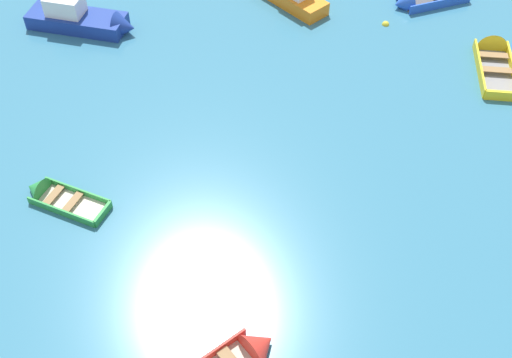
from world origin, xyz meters
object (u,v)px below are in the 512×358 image
at_px(mooring_buoy_far_field, 385,25).
at_px(motor_launch_deep_blue_near_right, 84,19).
at_px(rowboat_green_midfield_left, 49,194).
at_px(rowboat_blue_back_row_right, 416,1).
at_px(rowboat_yellow_far_left, 492,54).

bearing_deg(mooring_buoy_far_field, motor_launch_deep_blue_near_right, -173.44).
relative_size(rowboat_green_midfield_left, rowboat_blue_back_row_right, 0.84).
bearing_deg(rowboat_green_midfield_left, motor_launch_deep_blue_near_right, 98.55).
xyz_separation_m(rowboat_blue_back_row_right, mooring_buoy_far_field, (-1.58, -1.91, -0.22)).
height_order(rowboat_yellow_far_left, motor_launch_deep_blue_near_right, motor_launch_deep_blue_near_right).
xyz_separation_m(rowboat_yellow_far_left, rowboat_blue_back_row_right, (-3.24, 4.14, 0.00)).
distance_m(motor_launch_deep_blue_near_right, rowboat_green_midfield_left, 11.03).
bearing_deg(rowboat_yellow_far_left, mooring_buoy_far_field, 155.21).
height_order(rowboat_blue_back_row_right, mooring_buoy_far_field, rowboat_blue_back_row_right).
bearing_deg(rowboat_yellow_far_left, rowboat_blue_back_row_right, 128.05).
bearing_deg(rowboat_blue_back_row_right, rowboat_green_midfield_left, -135.34).
bearing_deg(rowboat_green_midfield_left, rowboat_yellow_far_left, 30.06).
bearing_deg(motor_launch_deep_blue_near_right, rowboat_green_midfield_left, -81.45).
height_order(rowboat_yellow_far_left, mooring_buoy_far_field, rowboat_yellow_far_left).
xyz_separation_m(motor_launch_deep_blue_near_right, rowboat_green_midfield_left, (1.64, -10.90, -0.38)).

